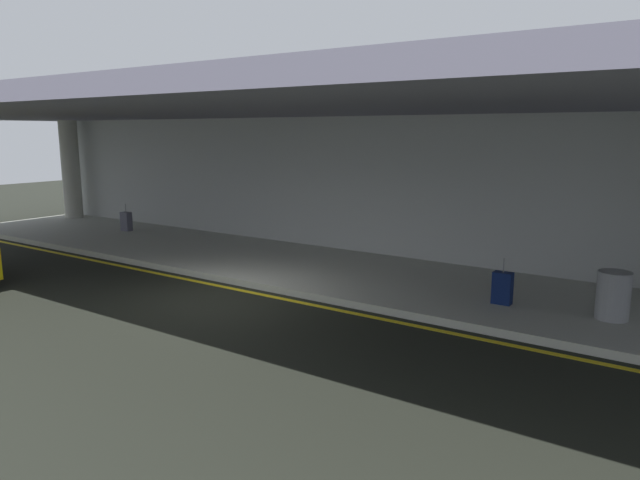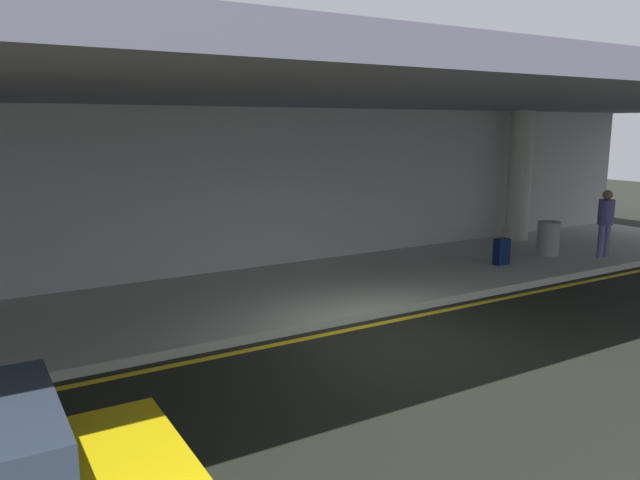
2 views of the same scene
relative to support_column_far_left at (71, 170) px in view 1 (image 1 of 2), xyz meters
name	(u,v)px [view 1 (image 1 of 2)]	position (x,y,z in m)	size (l,w,h in m)	color
ground_plane	(216,298)	(12.00, -4.57, -1.97)	(60.00, 60.00, 0.00)	black
sidewalk	(304,267)	(12.00, -1.47, -1.90)	(26.00, 4.20, 0.15)	#AEB1A6
lane_stripe_yellow	(241,290)	(12.00, -3.82, -1.97)	(26.00, 0.14, 0.01)	yellow
support_column_far_left	(71,170)	(0.00, 0.00, 0.00)	(0.66, 0.66, 3.65)	#B2B2A6
ceiling_overhang	(291,107)	(12.00, -1.97, 1.97)	(28.00, 13.20, 0.30)	slate
terminal_back_wall	(352,187)	(12.00, 0.78, -0.07)	(26.00, 0.30, 3.80)	#ADB0AF
suitcase_upright_primary	(126,221)	(4.24, -0.83, -1.51)	(0.36, 0.22, 0.90)	#555567
suitcase_upright_secondary	(502,288)	(17.13, -2.10, -1.51)	(0.36, 0.22, 0.90)	#0A1948
trash_bin_steel	(613,295)	(19.01, -1.91, -1.40)	(0.56, 0.56, 0.85)	gray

